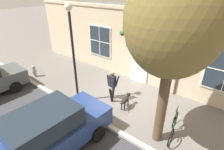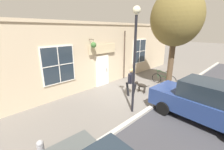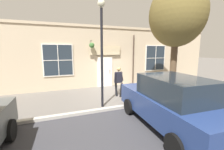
{
  "view_description": "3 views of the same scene",
  "coord_description": "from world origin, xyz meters",
  "px_view_note": "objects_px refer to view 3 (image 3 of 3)",
  "views": [
    {
      "loc": [
        6.17,
        4.43,
        5.23
      ],
      "look_at": [
        -0.46,
        -0.81,
        0.89
      ],
      "focal_mm": 28.0,
      "sensor_mm": 36.0,
      "label": 1
    },
    {
      "loc": [
        5.31,
        -6.64,
        3.76
      ],
      "look_at": [
        -1.27,
        -0.08,
        0.92
      ],
      "focal_mm": 24.0,
      "sensor_mm": 36.0,
      "label": 2
    },
    {
      "loc": [
        7.8,
        -3.42,
        2.58
      ],
      "look_at": [
        -0.7,
        -0.13,
        1.06
      ],
      "focal_mm": 24.0,
      "sensor_mm": 36.0,
      "label": 3
    }
  ],
  "objects_px": {
    "leaning_bicycle": "(170,86)",
    "parked_car_mid_block": "(171,102)",
    "pedestrian_walking": "(119,79)",
    "dog_on_leash": "(133,88)",
    "street_tree_by_curb": "(177,16)",
    "street_lamp": "(102,39)"
  },
  "relations": [
    {
      "from": "pedestrian_walking",
      "to": "dog_on_leash",
      "type": "distance_m",
      "value": 1.04
    },
    {
      "from": "leaning_bicycle",
      "to": "parked_car_mid_block",
      "type": "distance_m",
      "value": 4.55
    },
    {
      "from": "pedestrian_walking",
      "to": "parked_car_mid_block",
      "type": "bearing_deg",
      "value": 3.9
    },
    {
      "from": "street_tree_by_curb",
      "to": "parked_car_mid_block",
      "type": "relative_size",
      "value": 1.4
    },
    {
      "from": "pedestrian_walking",
      "to": "street_lamp",
      "type": "distance_m",
      "value": 2.69
    },
    {
      "from": "parked_car_mid_block",
      "to": "pedestrian_walking",
      "type": "bearing_deg",
      "value": -176.1
    },
    {
      "from": "pedestrian_walking",
      "to": "street_tree_by_curb",
      "type": "distance_m",
      "value": 4.55
    },
    {
      "from": "pedestrian_walking",
      "to": "street_tree_by_curb",
      "type": "bearing_deg",
      "value": 72.21
    },
    {
      "from": "pedestrian_walking",
      "to": "dog_on_leash",
      "type": "relative_size",
      "value": 1.63
    },
    {
      "from": "dog_on_leash",
      "to": "parked_car_mid_block",
      "type": "relative_size",
      "value": 0.23
    },
    {
      "from": "pedestrian_walking",
      "to": "leaning_bicycle",
      "type": "bearing_deg",
      "value": 83.38
    },
    {
      "from": "dog_on_leash",
      "to": "pedestrian_walking",
      "type": "bearing_deg",
      "value": -96.38
    },
    {
      "from": "pedestrian_walking",
      "to": "dog_on_leash",
      "type": "xyz_separation_m",
      "value": [
        0.1,
        0.88,
        -0.54
      ]
    },
    {
      "from": "leaning_bicycle",
      "to": "parked_car_mid_block",
      "type": "height_order",
      "value": "parked_car_mid_block"
    },
    {
      "from": "pedestrian_walking",
      "to": "street_tree_by_curb",
      "type": "height_order",
      "value": "street_tree_by_curb"
    },
    {
      "from": "leaning_bicycle",
      "to": "street_lamp",
      "type": "height_order",
      "value": "street_lamp"
    },
    {
      "from": "pedestrian_walking",
      "to": "parked_car_mid_block",
      "type": "xyz_separation_m",
      "value": [
        3.73,
        0.25,
        -0.12
      ]
    },
    {
      "from": "dog_on_leash",
      "to": "street_lamp",
      "type": "relative_size",
      "value": 0.22
    },
    {
      "from": "parked_car_mid_block",
      "to": "street_lamp",
      "type": "bearing_deg",
      "value": -148.93
    },
    {
      "from": "street_tree_by_curb",
      "to": "leaning_bicycle",
      "type": "relative_size",
      "value": 3.56
    },
    {
      "from": "street_tree_by_curb",
      "to": "street_lamp",
      "type": "height_order",
      "value": "street_tree_by_curb"
    },
    {
      "from": "street_tree_by_curb",
      "to": "leaning_bicycle",
      "type": "distance_m",
      "value": 4.03
    }
  ]
}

